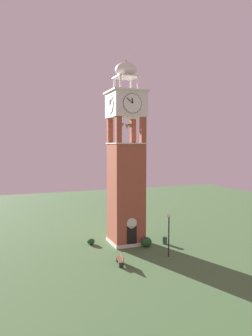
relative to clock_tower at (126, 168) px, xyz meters
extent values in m
plane|color=#476B3D|center=(0.00, 0.00, -8.19)|extent=(80.00, 80.00, 0.00)
cube|color=#9E4C38|center=(0.00, 0.00, -2.79)|extent=(3.29, 3.29, 10.79)
cube|color=silver|center=(0.00, 0.00, -8.01)|extent=(3.49, 3.49, 0.35)
cube|color=black|center=(0.00, -1.66, -7.04)|extent=(1.10, 0.04, 2.20)
cylinder|color=silver|center=(0.00, -1.66, -5.64)|extent=(1.10, 0.04, 1.10)
cube|color=#9E4C38|center=(-1.36, -1.36, 3.99)|extent=(0.56, 0.56, 2.77)
cube|color=#9E4C38|center=(1.36, -1.36, 3.99)|extent=(0.56, 0.56, 2.77)
cube|color=#9E4C38|center=(-1.36, 1.36, 3.99)|extent=(0.56, 0.56, 2.77)
cube|color=#9E4C38|center=(1.36, 1.36, 3.99)|extent=(0.56, 0.56, 2.77)
cube|color=silver|center=(0.00, 0.00, 2.66)|extent=(3.45, 3.45, 0.12)
cone|color=brown|center=(0.73, 0.11, 4.49)|extent=(0.48, 0.48, 0.43)
cone|color=brown|center=(0.36, 0.65, 4.49)|extent=(0.45, 0.45, 0.47)
cone|color=brown|center=(-0.59, 0.44, 4.49)|extent=(0.55, 0.55, 0.49)
cone|color=brown|center=(-0.66, -0.34, 4.49)|extent=(0.59, 0.59, 0.53)
cone|color=brown|center=(0.18, -0.72, 4.49)|extent=(0.49, 0.49, 0.42)
cube|color=silver|center=(0.00, 0.00, 6.69)|extent=(3.53, 3.53, 2.62)
cylinder|color=white|center=(0.00, -1.78, 6.69)|extent=(1.99, 0.05, 1.99)
torus|color=black|center=(0.00, -1.78, 6.69)|extent=(2.01, 0.06, 2.01)
cube|color=black|center=(-0.02, -1.84, 6.94)|extent=(0.14, 0.03, 0.50)
cube|color=black|center=(-0.31, -1.84, 6.94)|extent=(0.65, 0.03, 0.55)
cylinder|color=white|center=(0.00, 1.78, 6.69)|extent=(1.99, 0.05, 1.99)
torus|color=black|center=(0.00, 1.78, 6.69)|extent=(2.01, 0.06, 2.01)
cube|color=black|center=(-0.02, 1.84, 6.94)|extent=(0.14, 0.03, 0.50)
cube|color=black|center=(-0.31, 1.84, 6.94)|extent=(0.65, 0.03, 0.55)
cylinder|color=white|center=(-1.78, 0.00, 6.69)|extent=(0.05, 1.99, 1.99)
torus|color=black|center=(-1.78, 0.00, 6.69)|extent=(0.06, 2.01, 2.01)
cube|color=black|center=(-1.84, -0.02, 6.94)|extent=(0.03, 0.14, 0.50)
cube|color=black|center=(-1.84, -0.31, 6.94)|extent=(0.03, 0.65, 0.55)
cylinder|color=white|center=(1.78, 0.00, 6.69)|extent=(0.05, 1.99, 1.99)
torus|color=black|center=(1.78, 0.00, 6.69)|extent=(0.06, 2.01, 2.01)
cube|color=black|center=(1.84, -0.02, 6.94)|extent=(0.03, 0.14, 0.50)
cube|color=black|center=(1.84, -0.31, 6.94)|extent=(0.03, 0.65, 0.55)
cube|color=silver|center=(0.00, 0.00, 8.08)|extent=(3.89, 3.89, 0.16)
cylinder|color=silver|center=(-0.97, -0.97, 8.86)|extent=(0.22, 0.22, 1.40)
cylinder|color=silver|center=(0.97, -0.97, 8.86)|extent=(0.22, 0.22, 1.40)
cylinder|color=silver|center=(-0.97, 0.97, 8.86)|extent=(0.22, 0.22, 1.40)
cylinder|color=silver|center=(0.97, 0.97, 8.86)|extent=(0.22, 0.22, 1.40)
cube|color=silver|center=(0.00, 0.00, 9.63)|extent=(2.38, 2.38, 0.12)
ellipsoid|color=silver|center=(0.00, 0.00, 10.42)|extent=(2.30, 2.30, 1.47)
sphere|color=#B79338|center=(0.00, 0.00, 11.28)|extent=(0.24, 0.24, 0.24)
cube|color=brown|center=(-2.81, -5.65, -7.74)|extent=(0.71, 1.65, 0.06)
cube|color=brown|center=(-2.62, -5.68, -7.46)|extent=(0.32, 1.59, 0.44)
cube|color=#2D2D33|center=(-2.93, -6.36, -7.98)|extent=(0.40, 0.15, 0.42)
cube|color=#2D2D33|center=(-2.68, -4.94, -7.98)|extent=(0.40, 0.15, 0.42)
cylinder|color=black|center=(2.23, -5.50, -6.29)|extent=(0.12, 0.12, 3.79)
sphere|color=#F9EFCC|center=(2.23, -5.50, -4.21)|extent=(0.36, 0.36, 0.36)
cylinder|color=#38513D|center=(3.76, -1.90, -7.79)|extent=(0.52, 0.52, 0.80)
ellipsoid|color=#234C28|center=(-3.73, 0.86, -7.88)|extent=(0.82, 0.82, 0.62)
ellipsoid|color=#234C28|center=(1.51, -2.01, -7.68)|extent=(1.13, 1.13, 1.00)
camera|label=1|loc=(-12.28, -31.36, 2.49)|focal=33.59mm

